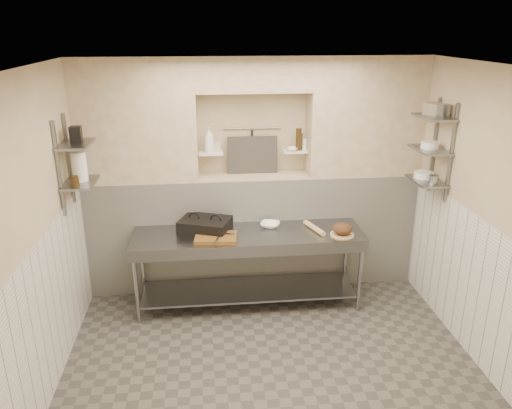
{
  "coord_description": "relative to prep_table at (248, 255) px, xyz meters",
  "views": [
    {
      "loc": [
        -0.58,
        -3.96,
        3.11
      ],
      "look_at": [
        -0.06,
        0.9,
        1.35
      ],
      "focal_mm": 35.0,
      "sensor_mm": 36.0,
      "label": 1
    }
  ],
  "objects": [
    {
      "name": "condiment_b",
      "position": [
        0.65,
        0.56,
        1.2
      ],
      "size": [
        0.07,
        0.07,
        0.26
      ],
      "primitive_type": "cylinder",
      "color": "black",
      "rests_on": "alcove_shelf_right"
    },
    {
      "name": "backwall_pillar_left",
      "position": [
        -1.21,
        0.57,
        1.46
      ],
      "size": [
        1.35,
        0.4,
        1.4
      ],
      "primitive_type": "cube",
      "color": "beige",
      "rests_on": "backwall_lower"
    },
    {
      "name": "backwall_pillar_right",
      "position": [
        1.44,
        0.57,
        1.46
      ],
      "size": [
        1.35,
        0.4,
        1.4
      ],
      "primitive_type": "cube",
      "color": "beige",
      "rests_on": "backwall_lower"
    },
    {
      "name": "jug_left",
      "position": [
        -1.72,
        -0.1,
        1.12
      ],
      "size": [
        0.15,
        0.15,
        0.3
      ],
      "primitive_type": "cylinder",
      "color": "white",
      "rests_on": "wall_shelf_left_lower"
    },
    {
      "name": "condiment_c",
      "position": [
        0.73,
        0.6,
        1.13
      ],
      "size": [
        0.07,
        0.07,
        0.12
      ],
      "primitive_type": "cylinder",
      "color": "white",
      "rests_on": "alcove_shelf_right"
    },
    {
      "name": "wall_shelf_left_upper",
      "position": [
        -1.72,
        -0.13,
        1.36
      ],
      "size": [
        0.3,
        0.5,
        0.03
      ],
      "primitive_type": "cube",
      "color": "slate",
      "rests_on": "wall_left"
    },
    {
      "name": "bread_board",
      "position": [
        1.04,
        -0.15,
        0.27
      ],
      "size": [
        0.27,
        0.27,
        0.02
      ],
      "primitive_type": "cylinder",
      "color": "#DEBE7B",
      "rests_on": "prep_table"
    },
    {
      "name": "wall_shelf_right_upper",
      "position": [
        1.96,
        -0.13,
        1.56
      ],
      "size": [
        0.3,
        0.5,
        0.03
      ],
      "primitive_type": "cube",
      "color": "slate",
      "rests_on": "wall_right"
    },
    {
      "name": "alcove_sill",
      "position": [
        0.12,
        0.57,
        0.77
      ],
      "size": [
        1.3,
        0.4,
        0.02
      ],
      "primitive_type": "cube",
      "color": "beige",
      "rests_on": "backwall_lower"
    },
    {
      "name": "bowl_alcove",
      "position": [
        0.57,
        0.53,
        1.09
      ],
      "size": [
        0.16,
        0.16,
        0.04
      ],
      "primitive_type": "imported",
      "rotation": [
        0.0,
        0.0,
        -0.3
      ],
      "color": "white",
      "rests_on": "alcove_shelf_right"
    },
    {
      "name": "jar_alcove",
      "position": [
        -0.3,
        0.59,
        1.13
      ],
      "size": [
        0.08,
        0.08,
        0.12
      ],
      "primitive_type": "cube",
      "color": "beige",
      "rests_on": "alcove_shelf_left"
    },
    {
      "name": "basket_right",
      "position": [
        1.96,
        -0.16,
        1.64
      ],
      "size": [
        0.22,
        0.25,
        0.14
      ],
      "primitive_type": "cube",
      "rotation": [
        0.0,
        0.0,
        0.25
      ],
      "color": "gray",
      "rests_on": "wall_shelf_right_upper"
    },
    {
      "name": "wall_shelf_left_lower",
      "position": [
        -1.72,
        -0.13,
        0.96
      ],
      "size": [
        0.3,
        0.5,
        0.02
      ],
      "primitive_type": "cube",
      "color": "slate",
      "rests_on": "wall_left"
    },
    {
      "name": "jar_left",
      "position": [
        -1.72,
        -0.33,
        1.03
      ],
      "size": [
        0.08,
        0.08,
        0.12
      ],
      "primitive_type": "cylinder",
      "color": "black",
      "rests_on": "wall_shelf_left_lower"
    },
    {
      "name": "splash_panel",
      "position": [
        0.12,
        0.67,
        1.0
      ],
      "size": [
        0.6,
        0.08,
        0.45
      ],
      "primitive_type": "cube",
      "rotation": [
        -0.14,
        0.0,
        0.0
      ],
      "color": "#383330",
      "rests_on": "alcove_sill"
    },
    {
      "name": "bowl_right_mid",
      "position": [
        1.96,
        -0.11,
        1.25
      ],
      "size": [
        0.19,
        0.19,
        0.07
      ],
      "primitive_type": "cylinder",
      "color": "white",
      "rests_on": "wall_shelf_right_mid"
    },
    {
      "name": "bread_loaf",
      "position": [
        1.04,
        -0.15,
        0.34
      ],
      "size": [
        0.21,
        0.21,
        0.13
      ],
      "primitive_type": "ellipsoid",
      "color": "#4C2D19",
      "rests_on": "bread_board"
    },
    {
      "name": "bottle_soap",
      "position": [
        -0.4,
        0.55,
        1.22
      ],
      "size": [
        0.13,
        0.14,
        0.3
      ],
      "primitive_type": "imported",
      "rotation": [
        0.0,
        0.0,
        -0.19
      ],
      "color": "white",
      "rests_on": "alcove_shelf_left"
    },
    {
      "name": "prep_table",
      "position": [
        0.0,
        0.0,
        0.0
      ],
      "size": [
        2.6,
        0.7,
        0.9
      ],
      "color": "gray",
      "rests_on": "floor"
    },
    {
      "name": "canister_right",
      "position": [
        1.96,
        -0.29,
        0.92
      ],
      "size": [
        0.1,
        0.1,
        0.1
      ],
      "primitive_type": "cylinder",
      "color": "gray",
      "rests_on": "wall_shelf_right_lower"
    },
    {
      "name": "wall_left",
      "position": [
        -1.93,
        -1.18,
        0.76
      ],
      "size": [
        0.1,
        3.9,
        2.8
      ],
      "primitive_type": "cube",
      "color": "beige",
      "rests_on": "ground"
    },
    {
      "name": "ceiling",
      "position": [
        0.12,
        -1.18,
        2.21
      ],
      "size": [
        4.0,
        3.9,
        0.1
      ],
      "primitive_type": "cube",
      "color": "silver",
      "rests_on": "ground"
    },
    {
      "name": "cutting_board",
      "position": [
        -0.36,
        -0.11,
        0.28
      ],
      "size": [
        0.48,
        0.36,
        0.04
      ],
      "primitive_type": "cube",
      "rotation": [
        0.0,
        0.0,
        -0.1
      ],
      "color": "brown",
      "rests_on": "prep_table"
    },
    {
      "name": "floor",
      "position": [
        0.12,
        -1.18,
        -0.69
      ],
      "size": [
        4.0,
        3.9,
        0.1
      ],
      "primitive_type": "cube",
      "color": "#504C47",
      "rests_on": "ground"
    },
    {
      "name": "wainscot_left",
      "position": [
        -1.87,
        -1.18,
        0.06
      ],
      "size": [
        0.02,
        3.9,
        1.4
      ],
      "primitive_type": "cube",
      "color": "white",
      "rests_on": "floor"
    },
    {
      "name": "wall_back",
      "position": [
        0.12,
        0.82,
        0.76
      ],
      "size": [
        4.0,
        0.1,
        2.8
      ],
      "primitive_type": "cube",
      "color": "beige",
      "rests_on": "ground"
    },
    {
      "name": "wall_shelf_right_lower",
      "position": [
        1.96,
        -0.13,
        0.86
      ],
      "size": [
        0.3,
        0.5,
        0.02
      ],
      "primitive_type": "cube",
      "color": "slate",
      "rests_on": "wall_right"
    },
    {
      "name": "backwall_lower",
      "position": [
        0.12,
        0.57,
        0.06
      ],
      "size": [
        4.0,
        0.4,
        1.4
      ],
      "primitive_type": "cube",
      "color": "white",
      "rests_on": "floor"
    },
    {
      "name": "hanging_steel",
      "position": [
        0.12,
        0.72,
        1.14
      ],
      "size": [
        0.02,
        0.02,
        0.3
      ],
      "primitive_type": "cylinder",
      "color": "black",
      "rests_on": "utensil_rail"
    },
    {
      "name": "shelf_rail_right_a",
      "position": [
        2.09,
        0.07,
        1.21
      ],
      "size": [
        0.03,
        0.03,
        1.05
      ],
      "primitive_type": "cube",
      "color": "slate",
      "rests_on": "wall_right"
    },
    {
      "name": "alcove_shelf_left",
      "position": [
        -0.38,
        0.57,
        1.06
      ],
      "size": [
        0.28,
        0.16,
        0.02
      ],
      "primitive_type": "cube",
      "color": "white",
      "rests_on": "backwall_lower"
    },
    {
      "name": "shelf_rail_left_b",
      "position": [
        -1.86,
        -0.33,
        1.16
      ],
      "size": [
        0.03,
        0.03,
        0.95
      ],
      "primitive_type": "cube",
      "color": "slate",
      "rests_on": "wall_left"
    },
    {
      "name": "shelf_rail_left_a",
      "position": [
        -1.86,
        0.07,
        1.16
      ],
      "size": [
        0.03,
        0.03,
        0.95
      ],
      "primitive_type": "cube",
      "color": "slate",
      "rests_on": "wall_left"
    },
    {
      "name": "bowl_right",
      "position": [
        1.96,
        -0.05,
        0.9
      ],
      "size": [
        0.21,
        0.21,
        0.06
      ],
      "primitive_type": "cylinder",
      "color": "white",
      "rests_on": "wall_shelf_right_lower"
    },
    {
      "name": "utensil_rail",
      "position": [
        0.12,
        0.74,
        1.31
      ],
      "size": [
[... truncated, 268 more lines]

